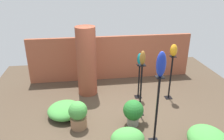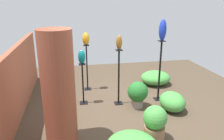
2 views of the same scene
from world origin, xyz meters
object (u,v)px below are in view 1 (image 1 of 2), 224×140
(brick_pillar, at_px, (87,62))
(potted_plant_front_right, at_px, (78,114))
(pedestal_bronze, at_px, (141,92))
(art_vase_cobalt, at_px, (161,64))
(pedestal_amber, at_px, (170,79))
(art_vase_teal, at_px, (140,59))
(art_vase_amber, at_px, (174,50))
(potted_plant_near_pillar, at_px, (133,111))
(pedestal_teal, at_px, (139,83))
(pedestal_cobalt, at_px, (156,113))
(art_vase_bronze, at_px, (143,58))

(brick_pillar, height_order, potted_plant_front_right, brick_pillar)
(pedestal_bronze, distance_m, art_vase_cobalt, 1.61)
(pedestal_amber, relative_size, art_vase_teal, 3.81)
(art_vase_cobalt, bearing_deg, pedestal_amber, 59.79)
(art_vase_amber, xyz_separation_m, potted_plant_near_pillar, (-1.36, -1.11, -1.12))
(pedestal_amber, bearing_deg, pedestal_teal, 168.71)
(art_vase_cobalt, distance_m, potted_plant_front_right, 2.32)
(pedestal_bronze, height_order, art_vase_amber, art_vase_amber)
(pedestal_cobalt, relative_size, art_vase_bronze, 4.45)
(pedestal_cobalt, height_order, art_vase_bronze, art_vase_bronze)
(pedestal_amber, height_order, pedestal_bronze, pedestal_bronze)
(pedestal_bronze, bearing_deg, art_vase_cobalt, -87.67)
(pedestal_cobalt, distance_m, art_vase_bronze, 1.37)
(pedestal_bronze, bearing_deg, art_vase_amber, 32.78)
(pedestal_bronze, distance_m, pedestal_cobalt, 1.09)
(pedestal_amber, bearing_deg, art_vase_cobalt, -120.21)
(pedestal_cobalt, distance_m, art_vase_amber, 2.19)
(art_vase_amber, relative_size, art_vase_bronze, 0.98)
(art_vase_cobalt, distance_m, potted_plant_near_pillar, 1.64)
(brick_pillar, bearing_deg, art_vase_cobalt, -61.18)
(art_vase_bronze, xyz_separation_m, art_vase_cobalt, (0.04, -1.08, 0.25))
(pedestal_bronze, bearing_deg, brick_pillar, 133.65)
(art_vase_bronze, bearing_deg, pedestal_cobalt, -87.67)
(pedestal_amber, distance_m, pedestal_teal, 0.92)
(potted_plant_front_right, bearing_deg, brick_pillar, 80.30)
(art_vase_bronze, bearing_deg, pedestal_teal, 77.90)
(brick_pillar, bearing_deg, pedestal_bronze, -46.35)
(pedestal_cobalt, distance_m, potted_plant_front_right, 1.84)
(pedestal_cobalt, xyz_separation_m, art_vase_teal, (0.14, 1.95, 0.49))
(art_vase_amber, height_order, art_vase_cobalt, art_vase_cobalt)
(art_vase_amber, bearing_deg, art_vase_bronze, -147.22)
(pedestal_cobalt, bearing_deg, pedestal_teal, 85.82)
(art_vase_teal, bearing_deg, potted_plant_front_right, -145.83)
(pedestal_teal, xyz_separation_m, art_vase_teal, (-0.00, 0.00, 0.75))
(pedestal_bronze, height_order, potted_plant_front_right, pedestal_bronze)
(pedestal_amber, distance_m, pedestal_bronze, 1.28)
(brick_pillar, relative_size, potted_plant_front_right, 3.02)
(art_vase_cobalt, bearing_deg, art_vase_bronze, 92.33)
(art_vase_amber, height_order, art_vase_bronze, art_vase_bronze)
(art_vase_teal, bearing_deg, pedestal_amber, -11.29)
(art_vase_teal, distance_m, potted_plant_front_right, 2.32)
(art_vase_teal, relative_size, art_vase_cobalt, 0.67)
(art_vase_teal, distance_m, art_vase_cobalt, 2.05)
(art_vase_bronze, height_order, art_vase_cobalt, art_vase_cobalt)
(art_vase_amber, relative_size, potted_plant_near_pillar, 0.53)
(pedestal_amber, bearing_deg, art_vase_teal, 168.71)
(brick_pillar, height_order, art_vase_teal, brick_pillar)
(brick_pillar, distance_m, pedestal_cobalt, 2.81)
(art_vase_teal, distance_m, art_vase_bronze, 0.96)
(art_vase_amber, bearing_deg, pedestal_amber, 0.00)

